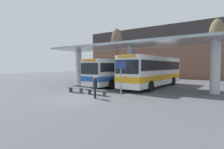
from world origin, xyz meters
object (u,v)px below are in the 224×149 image
transit_bus_left_bay (119,71)px  transit_bus_center_bay (153,70)px  info_sign_platform (121,71)px  poplar_tree_behind_left (217,36)px  waiting_bench_mid_platform (97,91)px  waiting_bench_near_pillar (76,89)px  pedestrian_waiting (95,85)px  poplar_tree_behind_right (117,41)px

transit_bus_left_bay → transit_bus_center_bay: transit_bus_center_bay is taller
info_sign_platform → poplar_tree_behind_left: size_ratio=0.33×
transit_bus_left_bay → waiting_bench_mid_platform: (2.23, -7.00, -1.41)m
poplar_tree_behind_left → waiting_bench_near_pillar: bearing=-123.2°
waiting_bench_near_pillar → pedestrian_waiting: bearing=-20.4°
info_sign_platform → poplar_tree_behind_right: size_ratio=0.31×
poplar_tree_behind_right → waiting_bench_mid_platform: bearing=-62.7°
transit_bus_center_bay → waiting_bench_mid_platform: size_ratio=5.93×
waiting_bench_mid_platform → poplar_tree_behind_right: bearing=117.3°
pedestrian_waiting → transit_bus_center_bay: bearing=119.9°
transit_bus_center_bay → info_sign_platform: size_ratio=4.19×
poplar_tree_behind_right → poplar_tree_behind_left: bearing=1.7°
transit_bus_left_bay → transit_bus_center_bay: 4.13m
transit_bus_left_bay → transit_bus_center_bay: size_ratio=0.89×
transit_bus_left_bay → waiting_bench_mid_platform: bearing=110.2°
waiting_bench_mid_platform → poplar_tree_behind_right: 17.81m
transit_bus_left_bay → poplar_tree_behind_left: 13.46m
transit_bus_left_bay → transit_bus_center_bay: bearing=-163.1°
transit_bus_center_bay → pedestrian_waiting: size_ratio=7.10×
poplar_tree_behind_right → info_sign_platform: bearing=-55.8°
pedestrian_waiting → waiting_bench_near_pillar: bearing=-164.9°
waiting_bench_near_pillar → poplar_tree_behind_right: poplar_tree_behind_right is taller
waiting_bench_mid_platform → poplar_tree_behind_right: poplar_tree_behind_right is taller
transit_bus_left_bay → poplar_tree_behind_right: bearing=-52.6°
transit_bus_center_bay → poplar_tree_behind_left: poplar_tree_behind_left is taller
waiting_bench_near_pillar → transit_bus_center_bay: bearing=62.1°
transit_bus_left_bay → waiting_bench_near_pillar: size_ratio=6.30×
transit_bus_center_bay → waiting_bench_near_pillar: size_ratio=7.05×
transit_bus_center_bay → poplar_tree_behind_right: size_ratio=1.31×
info_sign_platform → poplar_tree_behind_right: (-9.52, 14.01, 4.79)m
transit_bus_left_bay → waiting_bench_near_pillar: transit_bus_left_bay is taller
info_sign_platform → poplar_tree_behind_left: bearing=68.9°
waiting_bench_near_pillar → poplar_tree_behind_left: bearing=56.8°
transit_bus_left_bay → poplar_tree_behind_right: poplar_tree_behind_right is taller
transit_bus_left_bay → info_sign_platform: size_ratio=3.75×
info_sign_platform → waiting_bench_near_pillar: bearing=-170.4°
transit_bus_center_bay → waiting_bench_near_pillar: bearing=64.1°
transit_bus_left_bay → info_sign_platform: (4.12, -6.26, 0.25)m
transit_bus_left_bay → waiting_bench_near_pillar: (-0.24, -7.00, -1.42)m
waiting_bench_mid_platform → pedestrian_waiting: (0.87, -1.24, 0.66)m
waiting_bench_mid_platform → info_sign_platform: size_ratio=0.71×
transit_bus_center_bay → waiting_bench_near_pillar: (-4.24, -8.02, -1.57)m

